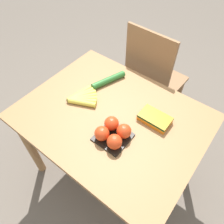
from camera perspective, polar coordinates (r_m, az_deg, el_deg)
name	(u,v)px	position (r m, az deg, el deg)	size (l,w,h in m)	color
ground_plane	(112,169)	(1.92, 0.00, -14.71)	(12.00, 12.00, 0.00)	#665B51
dining_table	(112,127)	(1.38, 0.00, -3.86)	(1.07, 0.84, 0.74)	#9E7044
chair	(152,80)	(1.86, 10.44, 8.33)	(0.44, 0.42, 1.00)	#8E6642
banana_bunch	(82,98)	(1.37, -7.93, 3.68)	(0.18, 0.19, 0.03)	brown
tomato_pack	(113,133)	(1.16, 0.25, -5.49)	(0.18, 0.18, 0.09)	black
carrot_bag	(155,118)	(1.27, 11.16, -1.63)	(0.18, 0.11, 0.04)	orange
cucumber_near	(109,80)	(1.47, -0.91, 8.35)	(0.12, 0.25, 0.04)	#2D702D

